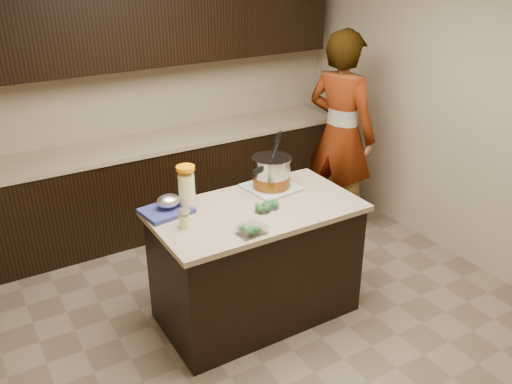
# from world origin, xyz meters

# --- Properties ---
(ground_plane) EXTENTS (4.00, 4.00, 0.00)m
(ground_plane) POSITION_xyz_m (0.00, 0.00, 0.00)
(ground_plane) COLOR brown
(ground_plane) RESTS_ON ground
(room_shell) EXTENTS (4.04, 4.04, 2.72)m
(room_shell) POSITION_xyz_m (0.00, 0.00, 1.71)
(room_shell) COLOR tan
(room_shell) RESTS_ON ground
(back_cabinets) EXTENTS (3.60, 0.63, 2.33)m
(back_cabinets) POSITION_xyz_m (0.00, 1.74, 0.94)
(back_cabinets) COLOR black
(back_cabinets) RESTS_ON ground
(island) EXTENTS (1.46, 0.81, 0.90)m
(island) POSITION_xyz_m (0.00, 0.00, 0.45)
(island) COLOR black
(island) RESTS_ON ground
(dish_towel) EXTENTS (0.40, 0.40, 0.02)m
(dish_towel) POSITION_xyz_m (0.26, 0.21, 0.91)
(dish_towel) COLOR #5D8B68
(dish_towel) RESTS_ON island
(stock_pot) EXTENTS (0.40, 0.38, 0.42)m
(stock_pot) POSITION_xyz_m (0.26, 0.21, 1.02)
(stock_pot) COLOR #B7B7BC
(stock_pot) RESTS_ON dish_towel
(lemonade_pitcher) EXTENTS (0.16, 0.16, 0.31)m
(lemonade_pitcher) POSITION_xyz_m (-0.41, 0.23, 1.05)
(lemonade_pitcher) COLOR #ECE990
(lemonade_pitcher) RESTS_ON island
(mason_jar) EXTENTS (0.10, 0.10, 0.13)m
(mason_jar) POSITION_xyz_m (-0.54, -0.01, 0.96)
(mason_jar) COLOR #ECE990
(mason_jar) RESTS_ON island
(broccoli_tub_left) EXTENTS (0.14, 0.14, 0.05)m
(broccoli_tub_left) POSITION_xyz_m (0.01, -0.07, 0.92)
(broccoli_tub_left) COLOR silver
(broccoli_tub_left) RESTS_ON island
(broccoli_tub_right) EXTENTS (0.12, 0.12, 0.05)m
(broccoli_tub_right) POSITION_xyz_m (0.09, -0.06, 0.92)
(broccoli_tub_right) COLOR silver
(broccoli_tub_right) RESTS_ON island
(broccoli_tub_rect) EXTENTS (0.19, 0.14, 0.06)m
(broccoli_tub_rect) POSITION_xyz_m (-0.22, -0.31, 0.93)
(broccoli_tub_rect) COLOR silver
(broccoli_tub_rect) RESTS_ON island
(blue_tray) EXTENTS (0.36, 0.30, 0.12)m
(blue_tray) POSITION_xyz_m (-0.56, 0.25, 0.94)
(blue_tray) COLOR navy
(blue_tray) RESTS_ON island
(person) EXTENTS (0.65, 0.81, 1.93)m
(person) POSITION_xyz_m (1.39, 0.79, 0.96)
(person) COLOR gray
(person) RESTS_ON ground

